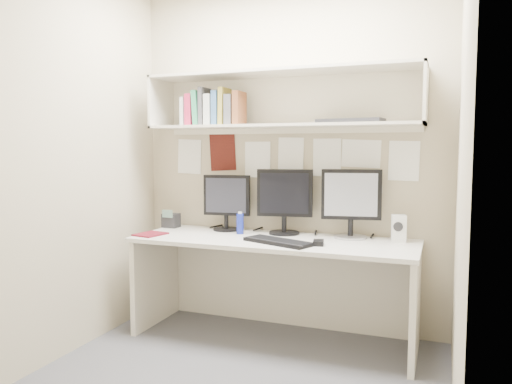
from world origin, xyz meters
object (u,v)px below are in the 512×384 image
at_px(speaker, 399,228).
at_px(maroon_notebook, 150,234).
at_px(monitor_center, 285,199).
at_px(keyboard, 278,242).
at_px(desk_phone, 171,220).
at_px(monitor_left, 227,200).
at_px(desk, 273,289).
at_px(monitor_right, 351,201).

height_order(speaker, maroon_notebook, speaker).
relative_size(monitor_center, maroon_notebook, 2.24).
bearing_deg(keyboard, desk_phone, -176.89).
relative_size(monitor_center, speaker, 2.62).
xyz_separation_m(speaker, desk_phone, (-1.78, -0.01, -0.03)).
bearing_deg(monitor_center, maroon_notebook, -166.20).
distance_m(monitor_left, monitor_center, 0.47).
distance_m(desk, monitor_center, 0.66).
distance_m(monitor_center, monitor_right, 0.49).
bearing_deg(maroon_notebook, monitor_right, 27.18).
xyz_separation_m(monitor_right, keyboard, (-0.42, -0.38, -0.25)).
bearing_deg(monitor_center, speaker, -11.67).
xyz_separation_m(monitor_center, speaker, (0.83, -0.02, -0.17)).
xyz_separation_m(desk, monitor_left, (-0.46, 0.22, 0.60)).
xyz_separation_m(keyboard, maroon_notebook, (-0.98, -0.02, -0.01)).
bearing_deg(desk_phone, speaker, 2.55).
bearing_deg(monitor_left, maroon_notebook, -143.78).
height_order(keyboard, maroon_notebook, keyboard).
bearing_deg(desk, monitor_center, 86.99).
xyz_separation_m(desk, speaker, (0.84, 0.20, 0.46)).
height_order(monitor_center, speaker, monitor_center).
distance_m(desk, maroon_notebook, 0.99).
xyz_separation_m(monitor_left, speaker, (1.30, -0.02, -0.15)).
bearing_deg(monitor_right, maroon_notebook, -175.18).
xyz_separation_m(monitor_left, monitor_right, (0.97, -0.00, 0.03)).
bearing_deg(desk_phone, desk, -8.92).
height_order(monitor_left, maroon_notebook, monitor_left).
bearing_deg(monitor_right, keyboard, -149.15).
distance_m(monitor_right, maroon_notebook, 1.48).
relative_size(desk, monitor_right, 4.08).
relative_size(desk, monitor_left, 4.64).
bearing_deg(maroon_notebook, monitor_center, 35.04).
bearing_deg(monitor_right, monitor_left, 168.84).
bearing_deg(desk, speaker, 13.12).
xyz_separation_m(desk, monitor_right, (0.51, 0.22, 0.63)).
height_order(keyboard, desk_phone, desk_phone).
xyz_separation_m(monitor_center, keyboard, (0.07, -0.38, -0.25)).
height_order(monitor_right, maroon_notebook, monitor_right).
relative_size(monitor_left, maroon_notebook, 2.00).
bearing_deg(keyboard, speaker, 46.87).
relative_size(monitor_left, monitor_right, 0.88).
relative_size(monitor_right, maroon_notebook, 2.27).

